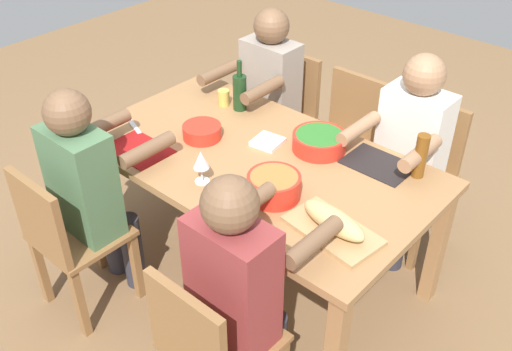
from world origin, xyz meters
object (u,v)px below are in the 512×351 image
at_px(diner_near_left, 90,183).
at_px(chair_far_left, 284,111).
at_px(wine_glass, 201,161).
at_px(cup_far_left, 224,98).
at_px(diner_near_right, 240,281).
at_px(beer_bottle, 421,156).
at_px(napkin_stack, 268,142).
at_px(serving_bowl_salad, 202,131).
at_px(chair_near_right, 209,346).
at_px(chair_far_center, 346,137).
at_px(serving_bowl_greens, 319,141).
at_px(diner_far_left, 266,91).
at_px(serving_bowl_fruit, 274,185).
at_px(cutting_board, 333,230).
at_px(bread_loaf, 334,220).
at_px(dining_table, 256,170).
at_px(chair_near_left, 65,236).
at_px(wine_bottle, 240,91).
at_px(chair_far_right, 419,167).
at_px(diner_far_right, 408,147).

height_order(diner_near_left, chair_far_left, diner_near_left).
xyz_separation_m(wine_glass, cup_far_left, (-0.45, 0.60, -0.07)).
distance_m(diner_near_right, beer_bottle, 1.05).
xyz_separation_m(chair_far_left, napkin_stack, (0.45, -0.69, 0.27)).
height_order(serving_bowl_salad, napkin_stack, serving_bowl_salad).
bearing_deg(serving_bowl_salad, diner_near_right, -36.00).
relative_size(chair_near_right, cup_far_left, 9.26).
xyz_separation_m(chair_far_center, cup_far_left, (-0.50, -0.54, 0.30)).
bearing_deg(wine_glass, serving_bowl_greens, 67.89).
relative_size(diner_far_left, serving_bowl_salad, 5.99).
height_order(serving_bowl_salad, cup_far_left, cup_far_left).
bearing_deg(chair_far_center, napkin_stack, -93.10).
relative_size(serving_bowl_fruit, cutting_board, 0.60).
relative_size(chair_near_right, bread_loaf, 2.66).
relative_size(dining_table, diner_near_left, 1.47).
relative_size(serving_bowl_greens, bread_loaf, 0.84).
relative_size(serving_bowl_greens, cutting_board, 0.68).
bearing_deg(napkin_stack, diner_near_left, -120.16).
relative_size(dining_table, cutting_board, 4.42).
bearing_deg(chair_near_left, cutting_board, 29.06).
height_order(dining_table, serving_bowl_greens, serving_bowl_greens).
relative_size(chair_far_left, beer_bottle, 3.86).
bearing_deg(chair_near_left, dining_table, 59.46).
xyz_separation_m(chair_far_left, cutting_board, (1.10, -1.04, 0.27)).
height_order(wine_bottle, napkin_stack, wine_bottle).
relative_size(bread_loaf, cup_far_left, 3.49).
relative_size(chair_near_left, beer_bottle, 3.86).
distance_m(chair_near_right, diner_far_left, 1.77).
bearing_deg(diner_near_left, wine_bottle, 84.56).
relative_size(cutting_board, cup_far_left, 4.36).
bearing_deg(cup_far_left, bread_loaf, -24.19).
bearing_deg(diner_near_left, diner_far_left, 90.00).
relative_size(serving_bowl_salad, napkin_stack, 1.43).
distance_m(chair_near_left, cutting_board, 1.28).
xyz_separation_m(chair_far_left, serving_bowl_salad, (0.16, -0.87, 0.30)).
bearing_deg(diner_near_right, bread_loaf, 73.51).
height_order(chair_far_right, bread_loaf, same).
bearing_deg(cutting_board, diner_near_left, -158.77).
relative_size(serving_bowl_salad, cup_far_left, 2.18).
distance_m(serving_bowl_greens, wine_glass, 0.63).
relative_size(chair_near_left, serving_bowl_fruit, 3.53).
bearing_deg(chair_near_left, diner_near_right, 10.70).
bearing_deg(diner_far_left, cup_far_left, -91.52).
xyz_separation_m(chair_far_center, bread_loaf, (0.61, -1.04, 0.32)).
xyz_separation_m(chair_near_left, diner_near_right, (0.97, 0.18, 0.21)).
height_order(diner_far_right, diner_near_right, same).
xyz_separation_m(wine_bottle, beer_bottle, (1.07, 0.07, 0.00)).
bearing_deg(cup_far_left, diner_near_right, -43.28).
bearing_deg(bread_loaf, diner_near_right, -106.49).
bearing_deg(diner_near_left, chair_near_left, -90.00).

